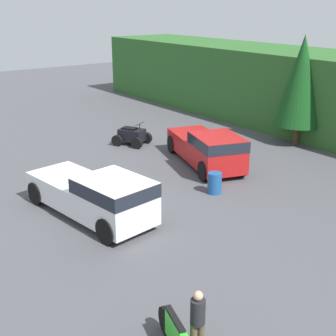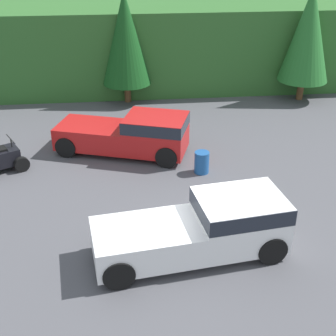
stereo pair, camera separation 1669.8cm
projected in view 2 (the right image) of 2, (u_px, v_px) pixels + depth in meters
name	position (u px, v px, depth m)	size (l,w,h in m)	color
ground_plane	(198.00, 239.00, 14.70)	(80.00, 80.00, 0.00)	#4C4C51
hillside_backdrop	(156.00, 45.00, 27.65)	(44.00, 6.00, 4.63)	#2D6028
tree_left	(125.00, 38.00, 24.21)	(2.59, 2.59, 5.88)	brown
tree_mid_left	(308.00, 34.00, 24.50)	(2.69, 2.69, 6.11)	brown
pickup_truck_red	(133.00, 133.00, 19.65)	(5.85, 3.62, 1.78)	red
pickup_truck_second	(206.00, 226.00, 13.69)	(5.85, 2.78, 1.78)	white
quad_atv	(1.00, 159.00, 18.57)	(2.26, 2.06, 1.24)	black
steel_barrel	(202.00, 162.00, 18.40)	(0.58, 0.58, 0.88)	#1E5193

